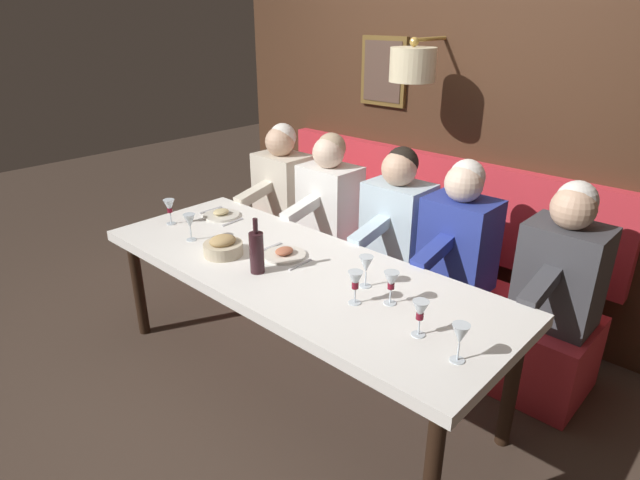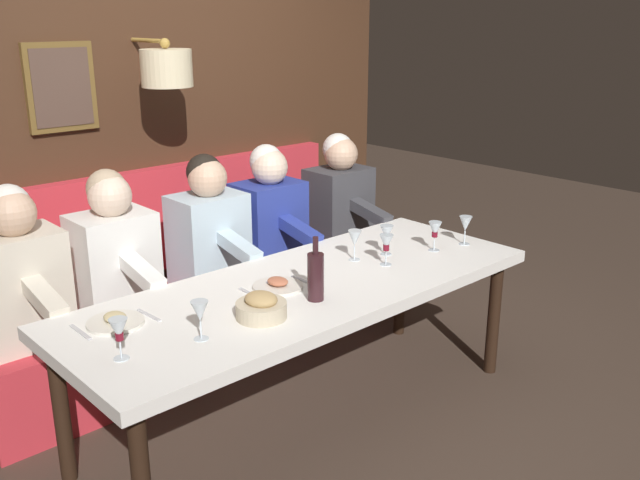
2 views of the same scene
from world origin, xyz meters
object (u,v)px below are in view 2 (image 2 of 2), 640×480
object	(u,v)px
dining_table	(306,296)
wine_glass_0	(435,230)
wine_glass_5	(119,331)
wine_glass_2	(200,312)
diner_nearest	(339,197)
diner_farthest	(19,273)
diner_middle	(209,228)
bread_bowl	(261,307)
wine_glass_3	(386,244)
wine_glass_4	(387,234)
diner_far	(114,250)
wine_glass_6	(355,239)
diner_near	(269,214)
wine_glass_1	(465,224)
wine_bottle	(316,276)

from	to	relation	value
dining_table	wine_glass_0	size ratio (longest dim) A/B	14.77
wine_glass_5	wine_glass_2	bearing A→B (deg)	-101.38
diner_nearest	diner_farthest	distance (m)	2.11
diner_middle	bread_bowl	size ratio (longest dim) A/B	3.60
diner_nearest	wine_glass_0	bearing A→B (deg)	166.80
wine_glass_3	wine_glass_4	distance (m)	0.17
dining_table	diner_nearest	size ratio (longest dim) A/B	3.06
wine_glass_3	wine_glass_0	bearing A→B (deg)	-93.64
wine_glass_0	diner_far	bearing A→B (deg)	54.77
wine_glass_4	bread_bowl	distance (m)	1.03
diner_middle	wine_glass_2	bearing A→B (deg)	144.46
wine_glass_4	diner_far	bearing A→B (deg)	53.50
wine_glass_6	wine_glass_5	bearing A→B (deg)	97.42
diner_near	wine_glass_3	xyz separation A→B (m)	(-0.96, 0.00, 0.04)
wine_glass_1	wine_glass_5	xyz separation A→B (m)	(0.05, 2.09, -0.00)
diner_farthest	bread_bowl	distance (m)	1.22
diner_nearest	wine_glass_2	world-z (taller)	diner_nearest
wine_glass_1	wine_glass_6	bearing A→B (deg)	70.01
wine_glass_1	wine_glass_3	size ratio (longest dim) A/B	1.00
diner_far	wine_glass_0	bearing A→B (deg)	-125.23
dining_table	wine_bottle	size ratio (longest dim) A/B	8.08
diner_near	wine_bottle	bearing A→B (deg)	151.25
dining_table	wine_glass_4	xyz separation A→B (m)	(0.03, -0.60, 0.18)
wine_glass_1	wine_glass_2	distance (m)	1.77
diner_far	wine_glass_6	world-z (taller)	diner_far
wine_glass_2	wine_bottle	bearing A→B (deg)	-90.83
wine_glass_2	wine_glass_4	distance (m)	1.33
wine_glass_6	bread_bowl	bearing A→B (deg)	106.92
dining_table	wine_glass_4	size ratio (longest dim) A/B	14.77
diner_far	wine_glass_3	world-z (taller)	diner_far
diner_nearest	diner_far	xyz separation A→B (m)	(0.00, 1.63, 0.00)
diner_middle	wine_glass_1	distance (m)	1.45
diner_middle	diner_farthest	world-z (taller)	same
diner_near	bread_bowl	size ratio (longest dim) A/B	3.60
diner_farthest	bread_bowl	xyz separation A→B (m)	(-1.05, -0.63, -0.03)
wine_glass_0	wine_glass_4	xyz separation A→B (m)	(0.13, 0.24, 0.00)
wine_bottle	wine_glass_0	bearing A→B (deg)	-85.57
diner_nearest	diner_near	world-z (taller)	same
diner_far	diner_middle	bearing A→B (deg)	-90.00
wine_glass_4	wine_glass_6	world-z (taller)	same
diner_nearest	bread_bowl	distance (m)	1.82
diner_near	wine_glass_0	size ratio (longest dim) A/B	4.82
diner_nearest	wine_glass_5	world-z (taller)	diner_nearest
diner_middle	wine_glass_5	distance (m)	1.45
dining_table	diner_middle	size ratio (longest dim) A/B	3.06
bread_bowl	diner_far	bearing A→B (deg)	7.82
wine_glass_3	wine_bottle	size ratio (longest dim) A/B	0.55
wine_glass_0	dining_table	bearing A→B (deg)	83.03
wine_glass_3	wine_glass_5	xyz separation A→B (m)	(-0.02, 1.51, 0.00)
diner_middle	wine_glass_1	xyz separation A→B (m)	(-1.03, -1.02, 0.04)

